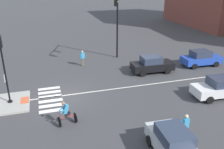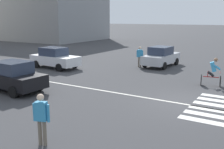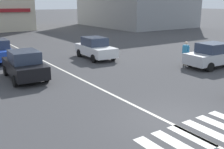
# 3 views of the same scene
# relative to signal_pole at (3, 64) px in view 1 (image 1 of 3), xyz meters

# --- Properties ---
(ground_plane) EXTENTS (300.00, 300.00, 0.00)m
(ground_plane) POSITION_rel_signal_pole_xyz_m (0.00, 3.98, -3.18)
(ground_plane) COLOR #3D3D3F
(traffic_island) EXTENTS (3.30, 2.73, 0.15)m
(traffic_island) POSITION_rel_signal_pole_xyz_m (0.00, 0.01, -3.10)
(traffic_island) COLOR #A3A099
(traffic_island) RESTS_ON ground
(tactile_pad_front) EXTENTS (1.10, 0.60, 0.01)m
(tactile_pad_front) POSITION_rel_signal_pole_xyz_m (0.00, 1.03, -3.02)
(tactile_pad_front) COLOR #DB5B38
(tactile_pad_front) RESTS_ON traffic_island
(signal_pole) EXTENTS (0.44, 0.38, 5.04)m
(signal_pole) POSITION_rel_signal_pole_xyz_m (0.00, 0.00, 0.00)
(signal_pole) COLOR black
(signal_pole) RESTS_ON traffic_island
(crosswalk_stripe_a) EXTENTS (0.44, 1.80, 0.01)m
(crosswalk_stripe_a) POSITION_rel_signal_pole_xyz_m (-1.90, 2.91, -3.17)
(crosswalk_stripe_a) COLOR silver
(crosswalk_stripe_a) RESTS_ON ground
(crosswalk_stripe_b) EXTENTS (0.44, 1.80, 0.01)m
(crosswalk_stripe_b) POSITION_rel_signal_pole_xyz_m (-1.14, 2.91, -3.17)
(crosswalk_stripe_b) COLOR silver
(crosswalk_stripe_b) RESTS_ON ground
(crosswalk_stripe_c) EXTENTS (0.44, 1.80, 0.01)m
(crosswalk_stripe_c) POSITION_rel_signal_pole_xyz_m (-0.38, 2.91, -3.17)
(crosswalk_stripe_c) COLOR silver
(crosswalk_stripe_c) RESTS_ON ground
(crosswalk_stripe_d) EXTENTS (0.44, 1.80, 0.01)m
(crosswalk_stripe_d) POSITION_rel_signal_pole_xyz_m (0.38, 2.91, -3.17)
(crosswalk_stripe_d) COLOR silver
(crosswalk_stripe_d) RESTS_ON ground
(crosswalk_stripe_e) EXTENTS (0.44, 1.80, 0.01)m
(crosswalk_stripe_e) POSITION_rel_signal_pole_xyz_m (1.14, 2.91, -3.17)
(crosswalk_stripe_e) COLOR silver
(crosswalk_stripe_e) RESTS_ON ground
(crosswalk_stripe_f) EXTENTS (0.44, 1.80, 0.01)m
(crosswalk_stripe_f) POSITION_rel_signal_pole_xyz_m (1.90, 2.91, -3.17)
(crosswalk_stripe_f) COLOR silver
(crosswalk_stripe_f) RESTS_ON ground
(lane_centre_line) EXTENTS (0.14, 28.00, 0.01)m
(lane_centre_line) POSITION_rel_signal_pole_xyz_m (-0.22, 13.98, -3.17)
(lane_centre_line) COLOR silver
(lane_centre_line) RESTS_ON ground
(traffic_light_mast) EXTENTS (4.25, 1.72, 7.36)m
(traffic_light_mast) POSITION_rel_signal_pole_xyz_m (-7.07, 10.57, 1.85)
(traffic_light_mast) COLOR black
(traffic_light_mast) RESTS_ON ground
(car_black_westbound_far) EXTENTS (1.98, 4.17, 1.64)m
(car_black_westbound_far) POSITION_rel_signal_pole_xyz_m (-2.81, 12.84, -2.37)
(car_black_westbound_far) COLOR black
(car_black_westbound_far) RESTS_ON ground
(car_blue_westbound_distant) EXTENTS (1.93, 4.14, 1.64)m
(car_blue_westbound_distant) POSITION_rel_signal_pole_xyz_m (-3.10, 18.61, -2.37)
(car_blue_westbound_distant) COLOR #2347B7
(car_blue_westbound_distant) RESTS_ON ground
(car_silver_cross_right) EXTENTS (4.18, 2.00, 1.64)m
(car_silver_cross_right) POSITION_rel_signal_pole_xyz_m (8.59, 8.68, -2.37)
(car_silver_cross_right) COLOR silver
(car_silver_cross_right) RESTS_ON ground
(car_white_eastbound_far) EXTENTS (2.02, 4.19, 1.64)m
(car_white_eastbound_far) POSITION_rel_signal_pole_xyz_m (3.47, 15.59, -2.37)
(car_white_eastbound_far) COLOR white
(car_white_eastbound_far) RESTS_ON ground
(cyclist) EXTENTS (0.87, 1.20, 1.68)m
(cyclist) POSITION_rel_signal_pole_xyz_m (3.92, 3.72, -2.31)
(cyclist) COLOR black
(cyclist) RESTS_ON ground
(pedestrian_at_curb_left) EXTENTS (0.32, 0.53, 1.67)m
(pedestrian_at_curb_left) POSITION_rel_signal_pole_xyz_m (-6.59, 6.66, -2.20)
(pedestrian_at_curb_left) COLOR #6B6051
(pedestrian_at_curb_left) RESTS_ON ground
(pedestrian_waiting_far_side) EXTENTS (0.26, 0.55, 1.67)m
(pedestrian_waiting_far_side) POSITION_rel_signal_pole_xyz_m (7.43, 10.05, -2.20)
(pedestrian_waiting_far_side) COLOR #6B6051
(pedestrian_waiting_far_side) RESTS_ON ground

